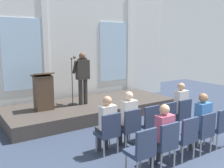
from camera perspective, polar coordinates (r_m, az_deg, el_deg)
rear_partition at (r=9.64m, az=-8.96°, el=8.02°), size 9.28×0.14×4.41m
stage_platform at (r=8.62m, az=-4.65°, el=-5.55°), size 5.74×2.35×0.40m
speaker at (r=8.22m, az=-6.80°, el=2.17°), size 0.50×0.69×1.72m
mic_stand at (r=8.31m, az=-9.03°, el=-2.44°), size 0.28×0.28×1.56m
lectern at (r=7.86m, az=-15.44°, el=-1.77°), size 0.60×0.48×1.16m
chair_r0_c0 at (r=5.57m, az=-0.78°, el=-10.64°), size 0.46×0.44×0.94m
audience_r0_c0 at (r=5.57m, az=-1.25°, el=-8.54°), size 0.36×0.39×1.31m
chair_r0_c1 at (r=5.89m, az=4.11°, el=-9.51°), size 0.46×0.44×0.94m
audience_r0_c1 at (r=5.89m, az=3.65°, el=-7.38°), size 0.36×0.39×1.34m
chair_r0_c2 at (r=6.25m, az=8.43°, el=-8.44°), size 0.46×0.44×0.94m
chair_r0_c3 at (r=6.65m, az=12.24°, el=-7.45°), size 0.46×0.44×0.94m
chair_r0_c4 at (r=7.06m, az=15.60°, el=-6.54°), size 0.46×0.44×0.94m
audience_r0_c4 at (r=7.06m, az=15.21°, el=-4.64°), size 0.36×0.39×1.38m
chair_r1_c0 at (r=4.73m, az=6.91°, el=-14.57°), size 0.46×0.44×0.94m
chair_r1_c1 at (r=5.11m, az=12.08°, el=-12.84°), size 0.46×0.44×0.94m
audience_r1_c1 at (r=5.10m, az=11.47°, el=-10.71°), size 0.36×0.39×1.28m
chair_r1_c2 at (r=5.52m, az=16.45°, el=-11.28°), size 0.46×0.44×0.94m
chair_r1_c3 at (r=5.96m, az=20.16°, el=-9.89°), size 0.46×0.44×0.94m
audience_r1_c3 at (r=5.93m, az=19.67°, el=-7.71°), size 0.36×0.39×1.36m
chair_r1_c4 at (r=6.42m, az=23.32°, el=-8.66°), size 0.46×0.44×0.94m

